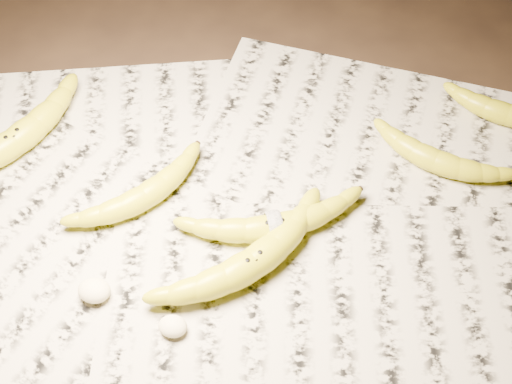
% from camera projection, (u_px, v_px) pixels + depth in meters
% --- Properties ---
extents(ground, '(3.00, 3.00, 0.00)m').
position_uv_depth(ground, '(257.00, 245.00, 0.87)').
color(ground, black).
rests_on(ground, ground).
extents(newspaper_patch, '(0.90, 0.70, 0.01)m').
position_uv_depth(newspaper_patch, '(230.00, 233.00, 0.87)').
color(newspaper_patch, '#B1AC98').
rests_on(newspaper_patch, ground).
extents(banana_left_a, '(0.17, 0.23, 0.04)m').
position_uv_depth(banana_left_a, '(13.00, 140.00, 0.93)').
color(banana_left_a, '#B3B116').
rests_on(banana_left_a, newspaper_patch).
extents(banana_left_b, '(0.15, 0.16, 0.03)m').
position_uv_depth(banana_left_b, '(144.00, 195.00, 0.88)').
color(banana_left_b, '#B3B116').
rests_on(banana_left_b, newspaper_patch).
extents(banana_center, '(0.19, 0.20, 0.04)m').
position_uv_depth(banana_center, '(253.00, 262.00, 0.82)').
color(banana_center, '#B3B116').
rests_on(banana_center, newspaper_patch).
extents(banana_taped, '(0.21, 0.13, 0.03)m').
position_uv_depth(banana_taped, '(274.00, 226.00, 0.85)').
color(banana_taped, '#B3B116').
rests_on(banana_taped, newspaper_patch).
extents(banana_upper_a, '(0.17, 0.10, 0.03)m').
position_uv_depth(banana_upper_a, '(437.00, 159.00, 0.92)').
color(banana_upper_a, '#B3B116').
rests_on(banana_upper_a, newspaper_patch).
extents(banana_upper_b, '(0.16, 0.07, 0.03)m').
position_uv_depth(banana_upper_b, '(508.00, 112.00, 0.97)').
color(banana_upper_b, '#B3B116').
rests_on(banana_upper_b, newspaper_patch).
extents(measuring_tape, '(0.02, 0.04, 0.04)m').
position_uv_depth(measuring_tape, '(274.00, 226.00, 0.85)').
color(measuring_tape, white).
rests_on(measuring_tape, newspaper_patch).
extents(flesh_chunk_a, '(0.04, 0.03, 0.02)m').
position_uv_depth(flesh_chunk_a, '(94.00, 289.00, 0.81)').
color(flesh_chunk_a, beige).
rests_on(flesh_chunk_a, newspaper_patch).
extents(flesh_chunk_b, '(0.03, 0.03, 0.02)m').
position_uv_depth(flesh_chunk_b, '(172.00, 325.00, 0.79)').
color(flesh_chunk_b, beige).
rests_on(flesh_chunk_b, newspaper_patch).
extents(flesh_chunk_c, '(0.03, 0.02, 0.02)m').
position_uv_depth(flesh_chunk_c, '(190.00, 292.00, 0.81)').
color(flesh_chunk_c, beige).
rests_on(flesh_chunk_c, newspaper_patch).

